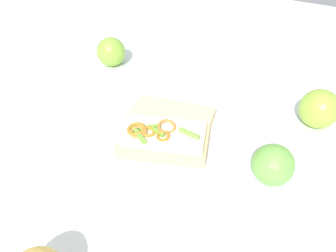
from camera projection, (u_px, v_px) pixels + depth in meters
ground_plane at (168, 140)px, 0.73m from camera, size 2.00×2.00×0.00m
plate at (168, 137)px, 0.72m from camera, size 0.26×0.26×0.02m
sandwich at (163, 139)px, 0.67m from camera, size 0.14×0.19×0.05m
bread_slice_side at (172, 117)px, 0.74m from camera, size 0.12×0.18×0.02m
apple_0 at (273, 165)px, 0.62m from camera, size 0.10×0.10×0.07m
apple_1 at (319, 109)px, 0.74m from camera, size 0.11×0.11×0.08m
apple_2 at (111, 52)px, 0.96m from camera, size 0.11×0.11×0.08m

